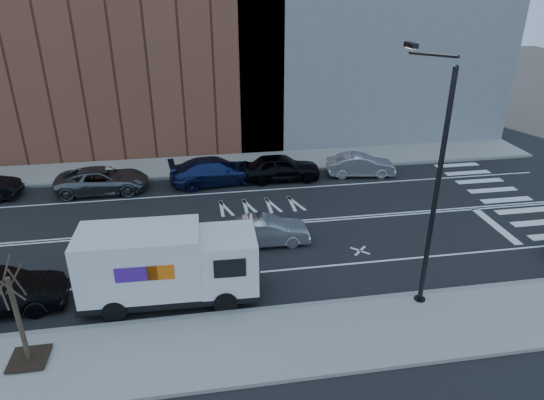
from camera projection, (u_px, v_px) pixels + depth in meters
name	position (u px, v px, depth m)	size (l,w,h in m)	color
ground	(225.00, 227.00, 24.42)	(120.00, 120.00, 0.00)	black
sidewalk_near	(244.00, 346.00, 16.52)	(44.00, 3.60, 0.15)	gray
sidewalk_far	(215.00, 165.00, 32.26)	(44.00, 3.60, 0.15)	gray
curb_near	(239.00, 313.00, 18.12)	(44.00, 0.25, 0.17)	gray
curb_far	(216.00, 175.00, 30.64)	(44.00, 0.25, 0.17)	gray
crosswalk	(514.00, 205.00, 26.78)	(3.00, 14.00, 0.01)	white
road_markings	(225.00, 227.00, 24.42)	(40.00, 8.60, 0.01)	white
streetlight	(431.00, 177.00, 17.13)	(0.44, 4.02, 9.34)	black
street_tree	(21.00, 328.00, 15.26)	(1.20, 1.20, 3.75)	black
fedex_van	(167.00, 264.00, 18.35)	(6.81, 2.56, 3.08)	black
far_parked_c	(103.00, 180.00, 28.16)	(2.40, 5.21, 1.45)	#565A5F
far_parked_d	(215.00, 171.00, 29.29)	(2.23, 5.48, 1.59)	navy
far_parked_e	(281.00, 167.00, 29.79)	(1.92, 4.77, 1.62)	black
far_parked_f	(361.00, 165.00, 30.48)	(1.47, 4.21, 1.39)	#ADADB2
driving_sedan	(266.00, 231.00, 22.70)	(1.41, 4.04, 1.33)	#B0B1B5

